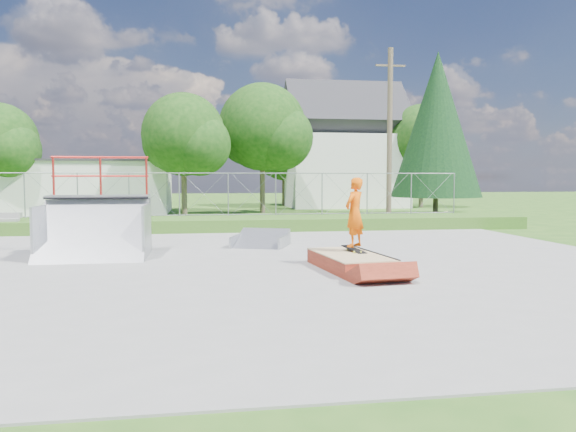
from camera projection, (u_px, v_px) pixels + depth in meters
name	position (u px, v px, depth m)	size (l,w,h in m)	color
ground	(252.00, 268.00, 13.10)	(120.00, 120.00, 0.00)	#255518
concrete_pad	(252.00, 267.00, 13.09)	(20.00, 16.00, 0.04)	gray
grass_berm	(230.00, 224.00, 22.44)	(24.00, 3.00, 0.50)	#255518
grind_box	(350.00, 262.00, 12.76)	(1.53, 2.69, 0.38)	maroon
quarter_pipe	(94.00, 207.00, 14.49)	(2.69, 2.27, 2.69)	#A0A3A8
flat_bank_ramp	(261.00, 239.00, 16.97)	(1.52, 1.62, 0.47)	#A0A3A8
skateboard	(354.00, 250.00, 13.09)	(0.22, 0.80, 0.02)	black
skater	(354.00, 215.00, 13.04)	(0.59, 0.39, 1.61)	#F05A06
chain_link_fence	(228.00, 194.00, 23.34)	(20.00, 0.06, 1.80)	gray
utility_building_flat	(84.00, 187.00, 33.42)	(10.00, 6.00, 3.00)	silver
gable_house	(344.00, 153.00, 39.85)	(8.40, 6.08, 8.94)	silver
utility_pole	(390.00, 136.00, 25.81)	(0.24, 0.24, 8.00)	brown
tree_left_near	(188.00, 137.00, 30.10)	(4.76, 4.48, 6.65)	brown
tree_center	(267.00, 130.00, 32.71)	(5.44, 5.12, 7.60)	brown
tree_left_far	(2.00, 144.00, 30.54)	(4.42, 4.16, 6.18)	brown
tree_right_far	(426.00, 142.00, 38.48)	(5.10, 4.80, 7.12)	brown
tree_back_mid	(287.00, 156.00, 41.10)	(4.08, 3.84, 5.70)	brown
conifer_tree	(437.00, 125.00, 31.37)	(5.04, 5.04, 9.10)	brown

